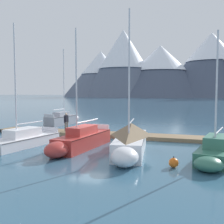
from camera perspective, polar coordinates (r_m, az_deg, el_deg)
The scene contains 13 objects.
ground_plane at distance 20.53m, azimuth -4.93°, elevation -6.73°, with size 700.00×700.00×0.00m, color #335B75.
mountain_west_summit at distance 241.47m, azimuth -2.32°, elevation 8.19°, with size 65.90×65.90×39.55m.
mountain_central_massif at distance 228.60m, azimuth 2.38°, elevation 10.59°, with size 66.59×66.59×55.12m.
mountain_shoulder_ridge at distance 228.93m, azimuth 10.00°, elevation 8.70°, with size 85.06×85.06×42.21m.
mountain_east_summit at distance 237.31m, azimuth 20.02°, elevation 9.52°, with size 87.10×87.10×51.79m.
dock at distance 24.21m, azimuth -1.39°, elevation -4.71°, with size 21.05×2.82×0.30m.
sailboat_nearest_berth at distance 33.48m, azimuth -10.04°, elevation -1.44°, with size 2.34×5.88×9.02m.
sailboat_second_berth at distance 20.34m, azimuth -18.77°, elevation -5.59°, with size 2.91×6.92×8.54m.
sailboat_mid_dock_port at distance 18.69m, azimuth -6.82°, elevation -5.86°, with size 2.19×7.13×8.02m.
sailboat_mid_dock_starboard at distance 17.32m, azimuth 3.86°, elevation -5.80°, with size 2.68×7.62×8.68m.
sailboat_far_berth at distance 16.58m, azimuth 20.85°, elevation -7.70°, with size 2.73×6.33×7.20m.
person_on_dock at distance 25.45m, azimuth -9.54°, elevation -1.80°, with size 0.31×0.57×1.69m.
mooring_buoy_inner_mooring at distance 14.60m, azimuth 12.74°, elevation -10.29°, with size 0.51×0.51×0.59m.
Camera 1 is at (7.54, -18.70, 3.86)m, focal length 43.79 mm.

